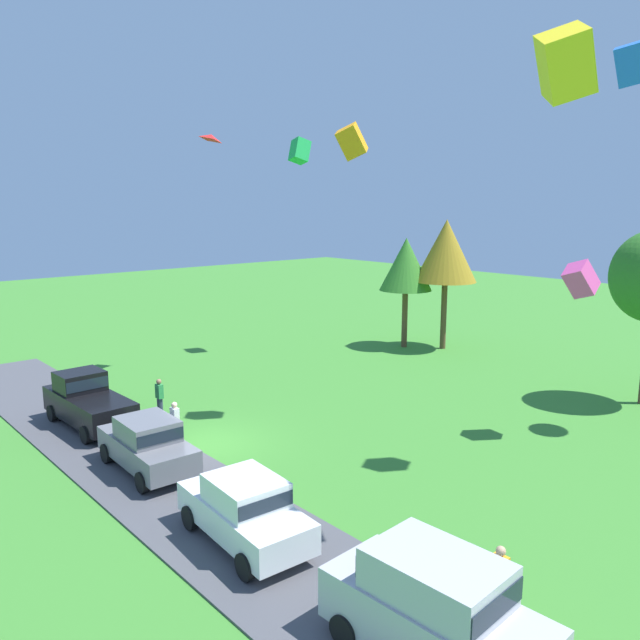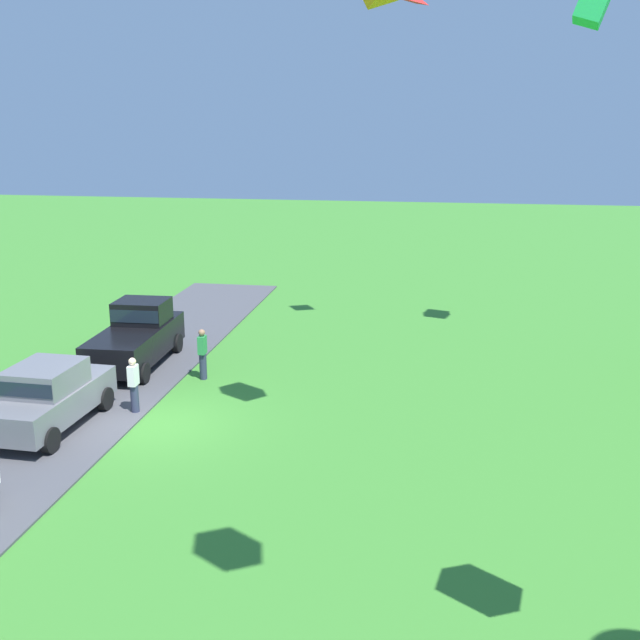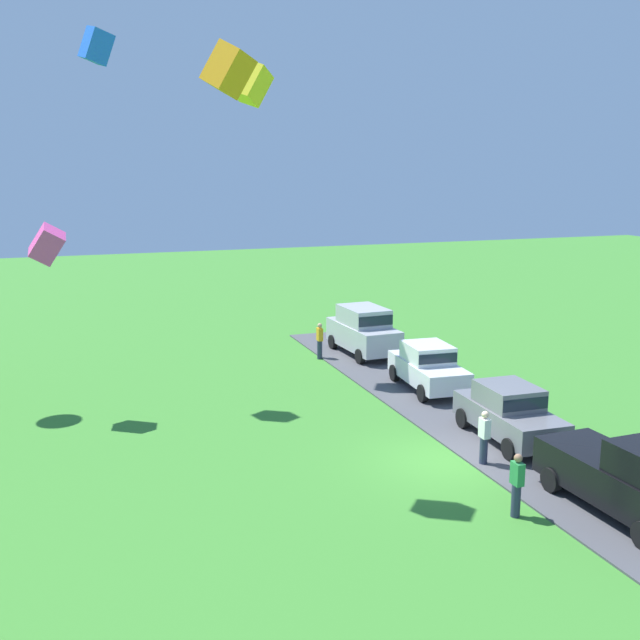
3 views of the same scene
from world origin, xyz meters
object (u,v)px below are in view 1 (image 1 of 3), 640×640
at_px(kite_box_over_trees, 581,279).
at_px(kite_diamond_trailing_tail, 212,137).
at_px(tree_far_left, 406,265).
at_px(tree_left_of_center, 446,251).
at_px(person_watching_sky, 499,581).
at_px(kite_box_mid_center, 300,151).
at_px(kite_box_high_right, 352,141).
at_px(car_suv_far_end, 436,606).
at_px(car_sedan_mid_row, 245,508).
at_px(car_sedan_by_flagpole, 147,443).
at_px(kite_box_low_drifter, 632,64).
at_px(person_beside_suv, 175,423).
at_px(kite_box_high_left, 565,64).
at_px(car_pickup_near_entrance, 87,400).
at_px(person_on_lawn, 160,398).

relative_size(kite_box_over_trees, kite_diamond_trailing_tail, 1.23).
relative_size(tree_far_left, kite_diamond_trailing_tail, 7.54).
bearing_deg(tree_left_of_center, person_watching_sky, -49.77).
xyz_separation_m(tree_left_of_center, kite_diamond_trailing_tail, (-5.23, -13.21, 6.26)).
relative_size(person_watching_sky, tree_left_of_center, 0.21).
bearing_deg(kite_box_mid_center, tree_far_left, 60.36).
bearing_deg(kite_box_high_right, tree_left_of_center, 111.98).
bearing_deg(car_suv_far_end, car_sedan_mid_row, -177.75).
distance_m(tree_far_left, kite_box_over_trees, 16.24).
bearing_deg(kite_box_over_trees, kite_box_high_right, -145.81).
bearing_deg(car_sedan_by_flagpole, kite_box_over_trees, 60.50).
height_order(tree_left_of_center, kite_box_low_drifter, kite_box_low_drifter).
bearing_deg(person_beside_suv, car_suv_far_end, -7.38).
xyz_separation_m(car_sedan_by_flagpole, kite_box_high_left, (11.07, 5.62, 11.13)).
relative_size(car_suv_far_end, kite_box_over_trees, 4.14).
distance_m(car_pickup_near_entrance, kite_box_mid_center, 18.97).
height_order(tree_left_of_center, kite_box_high_left, kite_box_high_left).
height_order(car_suv_far_end, person_beside_suv, car_suv_far_end).
height_order(tree_far_left, kite_diamond_trailing_tail, kite_diamond_trailing_tail).
height_order(car_pickup_near_entrance, tree_left_of_center, tree_left_of_center).
relative_size(person_beside_suv, kite_box_high_left, 1.19).
height_order(person_on_lawn, kite_box_high_right, kite_box_high_right).
relative_size(kite_box_mid_center, kite_diamond_trailing_tail, 1.35).
bearing_deg(car_suv_far_end, kite_diamond_trailing_tail, 157.78).
bearing_deg(kite_box_low_drifter, person_on_lawn, -148.95).
relative_size(car_pickup_near_entrance, person_watching_sky, 2.95).
bearing_deg(tree_left_of_center, person_beside_suv, -80.70).
bearing_deg(car_suv_far_end, car_pickup_near_entrance, 179.68).
distance_m(person_beside_suv, person_on_lawn, 3.38).
bearing_deg(kite_box_high_right, kite_box_over_trees, 34.19).
relative_size(car_sedan_by_flagpole, kite_box_high_right, 3.86).
relative_size(car_pickup_near_entrance, kite_box_mid_center, 4.07).
bearing_deg(person_watching_sky, car_pickup_near_entrance, -173.32).
bearing_deg(tree_far_left, car_sedan_by_flagpole, -72.05).
relative_size(car_sedan_mid_row, person_watching_sky, 2.64).
relative_size(person_watching_sky, person_beside_suv, 1.00).
relative_size(car_suv_far_end, tree_far_left, 0.68).
height_order(car_sedan_mid_row, kite_diamond_trailing_tail, kite_diamond_trailing_tail).
relative_size(car_pickup_near_entrance, kite_diamond_trailing_tail, 5.51).
bearing_deg(car_pickup_near_entrance, tree_far_left, 92.91).
bearing_deg(car_suv_far_end, car_sedan_by_flagpole, -179.65).
distance_m(person_on_lawn, kite_diamond_trailing_tail, 14.16).
relative_size(car_sedan_mid_row, kite_box_high_right, 3.91).
distance_m(person_beside_suv, kite_box_low_drifter, 19.48).
relative_size(person_watching_sky, kite_box_low_drifter, 1.48).
height_order(person_beside_suv, kite_box_mid_center, kite_box_mid_center).
bearing_deg(tree_left_of_center, person_on_lawn, -89.59).
distance_m(person_beside_suv, kite_box_high_left, 17.31).
bearing_deg(kite_box_high_left, kite_box_low_drifter, 100.26).
distance_m(car_sedan_mid_row, kite_box_over_trees, 15.07).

